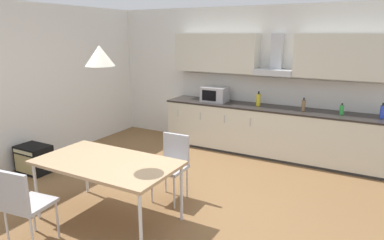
{
  "coord_description": "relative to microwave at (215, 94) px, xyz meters",
  "views": [
    {
      "loc": [
        2.29,
        -3.29,
        2.16
      ],
      "look_at": [
        0.09,
        0.71,
        1.0
      ],
      "focal_mm": 32.0,
      "sensor_mm": 36.0,
      "label": 1
    }
  ],
  "objects": [
    {
      "name": "chair_far_right",
      "position": [
        0.46,
        -2.28,
        -0.49
      ],
      "size": [
        0.41,
        0.41,
        0.87
      ],
      "color": "#B2B2B7",
      "rests_on": "ground_plane"
    },
    {
      "name": "bottle_blue",
      "position": [
        2.82,
        0.03,
        -0.04
      ],
      "size": [
        0.06,
        0.06,
        0.24
      ],
      "color": "blue",
      "rests_on": "kitchen_counter"
    },
    {
      "name": "wall_back",
      "position": [
        0.43,
        0.38,
        0.3
      ],
      "size": [
        6.55,
        0.1,
        2.65
      ],
      "primitive_type": "cube",
      "color": "silver",
      "rests_on": "ground_plane"
    },
    {
      "name": "backsplash_tile",
      "position": [
        1.09,
        0.31,
        0.11
      ],
      "size": [
        3.92,
        0.02,
        0.49
      ],
      "primitive_type": "cube",
      "color": "silver",
      "rests_on": "kitchen_counter"
    },
    {
      "name": "chair_near_left",
      "position": [
        -0.27,
        -3.94,
        -0.49
      ],
      "size": [
        0.44,
        0.44,
        0.87
      ],
      "color": "#B2B2B7",
      "rests_on": "ground_plane"
    },
    {
      "name": "microwave",
      "position": [
        0.0,
        0.0,
        0.0
      ],
      "size": [
        0.48,
        0.35,
        0.28
      ],
      "color": "#ADADB2",
      "rests_on": "kitchen_counter"
    },
    {
      "name": "pendant_lamp",
      "position": [
        0.09,
        -3.11,
        0.9
      ],
      "size": [
        0.32,
        0.32,
        0.22
      ],
      "primitive_type": "cone",
      "color": "silver"
    },
    {
      "name": "upper_wall_cabinets",
      "position": [
        1.09,
        0.16,
        0.76
      ],
      "size": [
        3.92,
        0.4,
        0.71
      ],
      "color": "beige"
    },
    {
      "name": "kitchen_counter",
      "position": [
        1.09,
        0.0,
        -0.58
      ],
      "size": [
        3.94,
        0.68,
        0.89
      ],
      "color": "#333333",
      "rests_on": "ground_plane"
    },
    {
      "name": "bottle_brown",
      "position": [
        1.66,
        -0.03,
        -0.04
      ],
      "size": [
        0.06,
        0.06,
        0.22
      ],
      "color": "brown",
      "rests_on": "kitchen_counter"
    },
    {
      "name": "wall_left",
      "position": [
        -2.34,
        -2.58,
        0.3
      ],
      "size": [
        0.1,
        6.97,
        2.65
      ],
      "primitive_type": "cube",
      "color": "silver",
      "rests_on": "ground_plane"
    },
    {
      "name": "guitar_amp",
      "position": [
        -1.94,
        -2.59,
        -0.81
      ],
      "size": [
        0.52,
        0.37,
        0.44
      ],
      "color": "black",
      "rests_on": "ground_plane"
    },
    {
      "name": "bottle_yellow",
      "position": [
        0.86,
        0.03,
        -0.03
      ],
      "size": [
        0.08,
        0.08,
        0.26
      ],
      "color": "yellow",
      "rests_on": "kitchen_counter"
    },
    {
      "name": "bottle_green",
      "position": [
        2.25,
        -0.01,
        -0.06
      ],
      "size": [
        0.06,
        0.06,
        0.19
      ],
      "color": "green",
      "rests_on": "kitchen_counter"
    },
    {
      "name": "dining_table",
      "position": [
        0.09,
        -3.11,
        -0.33
      ],
      "size": [
        1.65,
        0.91,
        0.74
      ],
      "color": "tan",
      "rests_on": "ground_plane"
    },
    {
      "name": "ground_plane",
      "position": [
        0.43,
        -2.58,
        -1.04
      ],
      "size": [
        8.18,
        8.72,
        0.02
      ],
      "primitive_type": "cube",
      "color": "brown"
    }
  ]
}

